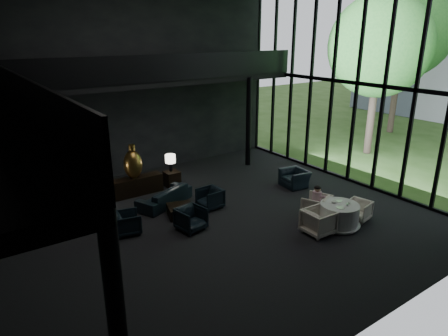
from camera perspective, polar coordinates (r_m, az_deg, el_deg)
floor at (r=13.09m, az=-2.33°, el=-7.86°), size 14.00×12.00×0.02m
wall_back at (r=17.16m, az=-13.68°, el=12.07°), size 14.00×0.04×8.00m
wall_front at (r=7.60m, az=22.59°, el=3.02°), size 14.00×0.04×8.00m
curtain_wall at (r=16.60m, az=18.51°, el=11.42°), size 0.20×12.00×8.00m
mezzanine_back at (r=16.65m, az=-9.11°, el=12.16°), size 12.00×2.00×0.25m
railing_left at (r=10.03m, az=-27.86°, el=9.37°), size 0.06×12.00×1.00m
railing_back at (r=15.70m, az=-7.55°, el=14.04°), size 12.00×0.06×1.00m
column_nw at (r=16.09m, az=-29.40°, el=2.45°), size 0.24×0.24×4.00m
column_ne at (r=18.16m, az=3.53°, el=6.51°), size 0.24×0.24×4.00m
tree_near at (r=20.96m, az=21.35°, el=15.89°), size 4.80×4.80×7.65m
tree_far at (r=26.23m, az=24.29°, el=17.56°), size 5.60×5.60×8.80m
console at (r=15.48m, az=-12.69°, el=-2.56°), size 2.18×0.50×0.69m
bronze_urn at (r=15.15m, az=-12.88°, el=0.57°), size 0.69×0.69×1.29m
side_table_left at (r=15.08m, az=-18.32°, el=-4.07°), size 0.46×0.46×0.50m
table_lamp_left at (r=14.68m, az=-18.46°, el=-1.47°), size 0.43×0.43×0.72m
side_table_right at (r=16.11m, az=-7.44°, el=-1.54°), size 0.56×0.56×0.61m
table_lamp_right at (r=15.91m, az=-7.67°, el=1.23°), size 0.41×0.41×0.69m
sofa at (r=14.39m, az=-8.52°, el=-3.52°), size 2.38×1.52×0.90m
lounge_armchair_west at (r=12.66m, az=-13.61°, el=-7.51°), size 0.81×0.84×0.75m
lounge_armchair_east at (r=14.01m, az=-2.01°, el=-4.18°), size 0.76×0.81×0.80m
lounge_armchair_south at (r=12.53m, az=-4.74°, el=-7.03°), size 0.94×0.90×0.84m
window_armchair at (r=16.16m, az=10.08°, el=-1.10°), size 0.77×1.08×0.88m
coffee_table at (r=13.56m, az=-6.23°, el=-6.09°), size 1.03×1.03×0.37m
dining_table at (r=13.27m, az=16.07°, el=-6.68°), size 1.38×1.38×0.75m
dining_chair_north at (r=13.62m, az=13.09°, el=-5.07°), size 1.17×1.14×0.94m
dining_chair_east at (r=13.89m, az=18.63°, el=-5.70°), size 0.74×0.78×0.68m
dining_chair_west at (r=12.58m, az=13.39°, el=-7.12°), size 0.89×0.95×0.96m
child at (r=13.61m, az=13.15°, el=-3.72°), size 0.30×0.30×0.64m
plate_a at (r=12.84m, az=16.34°, el=-5.46°), size 0.33×0.33×0.02m
plate_b at (r=13.33m, az=16.07°, el=-4.53°), size 0.23×0.23×0.02m
saucer at (r=13.21m, az=17.37°, el=-4.87°), size 0.20×0.20×0.01m
coffee_cup at (r=13.21m, az=17.44°, el=-4.71°), size 0.10×0.10×0.06m
cereal_bowl at (r=13.11m, az=15.41°, el=-4.71°), size 0.16×0.16×0.08m
cream_pot at (r=13.03m, az=17.21°, el=-5.06°), size 0.08×0.08×0.07m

